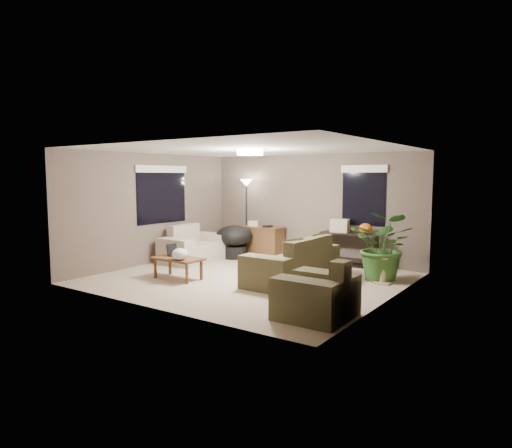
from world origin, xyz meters
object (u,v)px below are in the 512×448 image
Objects in this scene: main_sofa at (294,266)px; houseplant at (384,254)px; loveseat at (193,249)px; armchair at (317,297)px; coffee_table at (178,261)px; cat_scratching_post at (383,272)px; console_table at (350,247)px; papasan_chair at (234,239)px; desk at (262,241)px; floor_lamp at (246,192)px.

houseplant reaches higher than main_sofa.
loveseat is 4.89m from armchair.
coffee_table is 2.00× the size of cat_scratching_post.
houseplant is (3.31, 2.17, 0.16)m from coffee_table.
console_table is 2.80m from papasan_chair.
desk and console_table have the same top height.
floor_lamp is 4.14m from houseplant.
desk is at bearing 162.46° from cat_scratching_post.
loveseat reaches higher than cat_scratching_post.
loveseat is 3.20× the size of cat_scratching_post.
houseplant reaches higher than armchair.
main_sofa is at bearing -42.79° from desk.
houseplant is 0.40m from cat_scratching_post.
coffee_table is (-1.94, -1.14, 0.06)m from main_sofa.
main_sofa is 1.73m from houseplant.
houseplant is at bearing -13.93° from desk.
loveseat and armchair have the same top height.
floor_lamp is (-2.81, -0.02, 1.16)m from console_table.
houseplant is at bearing 90.49° from armchair.
houseplant is (3.82, -0.27, 0.05)m from papasan_chair.
papasan_chair is (-2.44, 1.30, 0.17)m from main_sofa.
papasan_chair is at bearing 172.27° from cat_scratching_post.
cat_scratching_post is (0.05, 2.55, -0.08)m from armchair.
coffee_table is (1.04, -1.56, 0.06)m from loveseat.
cat_scratching_post is at bearing 28.02° from main_sofa.
houseplant reaches higher than papasan_chair.
desk is 3.50m from houseplant.
armchair is 5.00m from desk.
main_sofa is at bearing 30.47° from coffee_table.
floor_lamp reaches higher than desk.
console_table is (2.23, 3.07, 0.08)m from coffee_table.
armchair is (1.40, -1.77, 0.00)m from main_sofa.
loveseat is 4.40m from houseplant.
desk is 3.64m from cat_scratching_post.
coffee_table is at bearing -126.00° from console_table.
desk is at bearing 91.53° from coffee_table.
desk is 2.20× the size of cat_scratching_post.
console_table is 1.41m from houseplant.
coffee_table is 0.86× the size of papasan_chair.
main_sofa reaches higher than papasan_chair.
console_table reaches higher than coffee_table.
coffee_table is at bearing -150.56° from cat_scratching_post.
floor_lamp reaches higher than armchair.
main_sofa and loveseat have the same top height.
cat_scratching_post is at bearing -7.73° from papasan_chair.
main_sofa is 1.15× the size of floor_lamp.
floor_lamp reaches higher than papasan_chair.
armchair is 1.00× the size of coffee_table.
console_table is 3.04m from floor_lamp.
houseplant is (4.35, 0.61, 0.22)m from loveseat.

